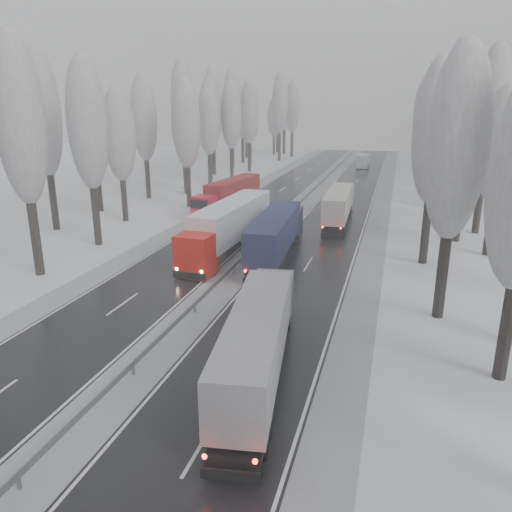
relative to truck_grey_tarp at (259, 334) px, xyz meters
The scene contains 59 objects.
ground 8.60m from the truck_grey_tarp, 136.62° to the right, with size 260.00×260.00×0.00m, color white.
carriageway_right 24.41m from the truck_grey_tarp, 91.85° to the left, with size 7.50×200.00×0.03m, color black.
carriageway_left 26.88m from the truck_grey_tarp, 114.91° to the left, with size 7.50×200.00×0.03m, color black.
median_slush 25.13m from the truck_grey_tarp, 103.95° to the left, with size 3.00×200.00×0.04m, color #A3A5AB.
shoulder_right 24.75m from the truck_grey_tarp, 80.27° to the left, with size 2.40×200.00×0.04m, color #A3A5AB.
shoulder_left 29.31m from the truck_grey_tarp, 123.75° to the left, with size 2.40×200.00×0.04m, color #A3A5AB.
median_guardrail 25.08m from the truck_grey_tarp, 103.96° to the left, with size 0.12×200.00×0.76m.
tree_16 15.86m from the truck_grey_tarp, 47.91° to the left, with size 3.60×3.60×16.53m.
tree_18 24.46m from the truck_grey_tarp, 68.34° to the left, with size 3.60×3.60×16.58m.
tree_19 29.81m from the truck_grey_tarp, 61.10° to the left, with size 3.60×3.60×14.57m.
tree_20 32.73m from the truck_grey_tarp, 68.07° to the left, with size 3.60×3.60×15.71m.
tree_21 37.60m from the truck_grey_tarp, 67.17° to the left, with size 3.60×3.60×18.62m.
tree_22 42.15m from the truck_grey_tarp, 74.60° to the left, with size 3.60×3.60×15.86m.
tree_23 47.62m from the truck_grey_tarp, 68.52° to the left, with size 3.60×3.60×13.55m.
tree_24 48.11m from the truck_grey_tarp, 75.33° to the left, with size 3.60×3.60×20.49m.
tree_25 53.77m from the truck_grey_tarp, 69.15° to the left, with size 3.60×3.60×19.44m.
tree_26 57.60m from the truck_grey_tarp, 78.28° to the left, with size 3.60×3.60×18.78m.
tree_27 63.09m from the truck_grey_tarp, 72.59° to the left, with size 3.60×3.60×17.62m.
tree_28 67.85m from the truck_grey_tarp, 81.16° to the left, with size 3.60×3.60×19.62m.
tree_29 73.05m from the truck_grey_tarp, 75.88° to the left, with size 3.60×3.60×18.11m.
tree_30 77.29m from the truck_grey_tarp, 82.11° to the left, with size 3.60×3.60×17.86m.
tree_31 82.25m from the truck_grey_tarp, 78.39° to the left, with size 3.60×3.60×18.58m.
tree_32 84.65m from the truck_grey_tarp, 82.77° to the left, with size 3.60×3.60×17.33m.
tree_33 88.86m from the truck_grey_tarp, 81.08° to the left, with size 3.60×3.60×14.33m.
tree_34 91.59m from the truck_grey_tarp, 83.89° to the left, with size 3.60×3.60×17.63m.
tree_35 96.95m from the truck_grey_tarp, 78.70° to the left, with size 3.60×3.60×18.25m.
tree_36 101.63m from the truck_grey_tarp, 83.75° to the left, with size 3.60×3.60×20.23m.
tree_37 106.32m from the truck_grey_tarp, 80.23° to the left, with size 3.60×3.60×16.37m.
tree_38 112.14m from the truck_grey_tarp, 83.48° to the left, with size 3.60×3.60×17.97m.
tree_39 116.36m from the truck_grey_tarp, 82.32° to the left, with size 3.60×3.60×16.19m.
tree_56 24.90m from the truck_grey_tarp, 154.26° to the left, with size 3.60×3.60×18.12m.
tree_58 29.70m from the truck_grey_tarp, 138.28° to the left, with size 3.60×3.60×17.21m.
tree_59 38.04m from the truck_grey_tarp, 141.59° to the left, with size 3.60×3.60×18.41m.
tree_60 37.84m from the truck_grey_tarp, 129.85° to the left, with size 3.60×3.60×14.84m.
tree_61 44.45m from the truck_grey_tarp, 132.29° to the left, with size 3.60×3.60×13.95m.
tree_62 43.72m from the truck_grey_tarp, 117.72° to the left, with size 3.60×3.60×16.04m.
tree_63 51.17m from the truck_grey_tarp, 123.56° to the left, with size 3.60×3.60×16.88m.
tree_64 53.48m from the truck_grey_tarp, 117.33° to the left, with size 3.60×3.60×15.42m.
tree_65 58.22m from the truck_grey_tarp, 117.08° to the left, with size 3.60×3.60×19.48m.
tree_66 62.06m from the truck_grey_tarp, 113.13° to the left, with size 3.60×3.60×15.23m.
tree_67 66.40m from the truck_grey_tarp, 112.87° to the left, with size 3.60×3.60×17.09m.
tree_68 67.86m from the truck_grey_tarp, 109.63° to the left, with size 3.60×3.60×16.65m.
tree_69 73.50m from the truck_grey_tarp, 112.16° to the left, with size 3.60×3.60×19.35m.
tree_70 77.32m from the truck_grey_tarp, 106.92° to the left, with size 3.60×3.60×17.09m.
tree_71 82.75m from the truck_grey_tarp, 109.29° to the left, with size 3.60×3.60×19.61m.
tree_72 86.84m from the truck_grey_tarp, 106.77° to the left, with size 3.60×3.60×15.11m.
tree_73 91.62m from the truck_grey_tarp, 107.78° to the left, with size 3.60×3.60×17.22m.
tree_74 96.54m from the truck_grey_tarp, 102.70° to the left, with size 3.60×3.60×19.68m.
tree_75 102.66m from the truck_grey_tarp, 107.21° to the left, with size 3.60×3.60×18.60m.
tree_76 105.41m from the truck_grey_tarp, 101.03° to the left, with size 3.60×3.60×18.55m.
tree_77 110.28m from the truck_grey_tarp, 103.50° to the left, with size 3.60×3.60×14.32m.
tree_78 112.60m from the truck_grey_tarp, 102.15° to the left, with size 3.60×3.60×19.55m.
tree_79 116.96m from the truck_grey_tarp, 103.07° to the left, with size 3.60×3.60×17.07m.
truck_grey_tarp is the anchor object (origin of this frame).
truck_blue_box 19.54m from the truck_grey_tarp, 101.00° to the left, with size 3.47×16.04×4.08m.
truck_cream_box 34.26m from the truck_grey_tarp, 90.32° to the left, with size 2.79×14.93×3.81m.
box_truck_distant 85.85m from the truck_grey_tarp, 90.86° to the left, with size 2.36×7.38×2.74m.
truck_red_white 21.38m from the truck_grey_tarp, 112.94° to the left, with size 3.50×17.40×4.44m.
truck_red_red 40.12m from the truck_grey_tarp, 110.76° to the left, with size 4.04×14.72×3.74m.
Camera 1 is at (11.89, -15.50, 13.02)m, focal length 35.00 mm.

